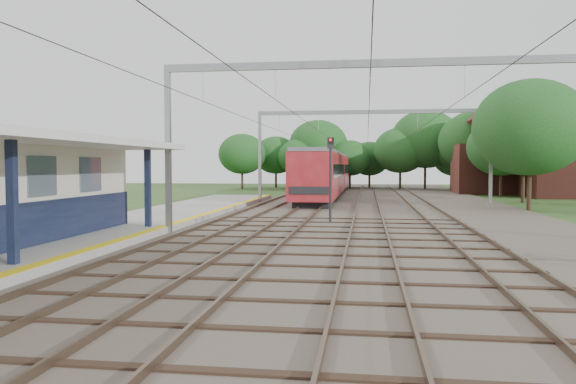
{
  "coord_description": "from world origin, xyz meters",
  "views": [
    {
      "loc": [
        3.12,
        -7.23,
        2.9
      ],
      "look_at": [
        -0.67,
        19.66,
        1.6
      ],
      "focal_mm": 35.0,
      "sensor_mm": 36.0,
      "label": 1
    }
  ],
  "objects": [
    {
      "name": "ground",
      "position": [
        0.0,
        0.0,
        0.0
      ],
      "size": [
        160.0,
        160.0,
        0.0
      ],
      "primitive_type": "plane",
      "color": "#2D4C1E",
      "rests_on": "ground"
    },
    {
      "name": "train",
      "position": [
        -0.5,
        46.7,
        2.2
      ],
      "size": [
        3.01,
        37.47,
        3.95
      ],
      "color": "black",
      "rests_on": "ballast_bed"
    },
    {
      "name": "platform",
      "position": [
        -7.5,
        14.0,
        0.17
      ],
      "size": [
        5.0,
        52.0,
        0.35
      ],
      "primitive_type": "cube",
      "color": "gray",
      "rests_on": "ground"
    },
    {
      "name": "ballast_bed",
      "position": [
        4.0,
        30.0,
        0.05
      ],
      "size": [
        18.0,
        90.0,
        0.1
      ],
      "primitive_type": "cube",
      "color": "#473D33",
      "rests_on": "ground"
    },
    {
      "name": "signal_post",
      "position": [
        1.35,
        20.25,
        2.65
      ],
      "size": [
        0.33,
        0.3,
        4.25
      ],
      "rotation": [
        0.0,
        0.0,
        0.32
      ],
      "color": "black",
      "rests_on": "ground"
    },
    {
      "name": "rail_tracks",
      "position": [
        1.5,
        30.0,
        0.18
      ],
      "size": [
        11.8,
        88.0,
        0.15
      ],
      "color": "brown",
      "rests_on": "ballast_bed"
    },
    {
      "name": "tree_band",
      "position": [
        3.84,
        57.12,
        4.92
      ],
      "size": [
        31.72,
        30.88,
        8.82
      ],
      "color": "#382619",
      "rests_on": "ground"
    },
    {
      "name": "house_near",
      "position": [
        21.0,
        46.0,
        2.99
      ],
      "size": [
        7.0,
        6.12,
        7.89
      ],
      "color": "brown",
      "rests_on": "ground"
    },
    {
      "name": "house_far",
      "position": [
        16.0,
        52.0,
        3.23
      ],
      "size": [
        8.0,
        6.12,
        8.66
      ],
      "color": "brown",
      "rests_on": "ground"
    },
    {
      "name": "yellow_stripe",
      "position": [
        -5.25,
        14.0,
        0.35
      ],
      "size": [
        0.45,
        52.0,
        0.01
      ],
      "primitive_type": "cube",
      "color": "yellow",
      "rests_on": "platform"
    },
    {
      "name": "catenary_system",
      "position": [
        3.39,
        25.28,
        5.51
      ],
      "size": [
        17.22,
        88.0,
        7.0
      ],
      "color": "gray",
      "rests_on": "ground"
    }
  ]
}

